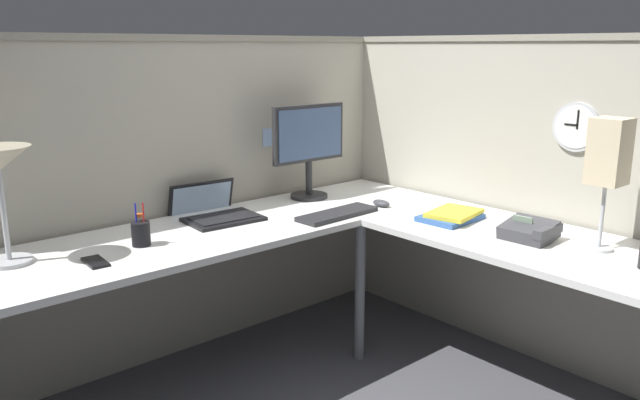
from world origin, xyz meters
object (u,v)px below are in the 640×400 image
wall_clock (577,127)px  pen_cup (141,233)px  keyboard (337,214)px  laptop (214,212)px  office_phone (530,231)px  monitor (309,144)px  desk_lamp_paper (609,155)px  cell_phone (95,262)px  computer_mouse (381,203)px  book_stack (452,216)px

wall_clock → pen_cup: bearing=148.8°
keyboard → pen_cup: bearing=165.6°
laptop → wall_clock: wall_clock is taller
office_phone → laptop: bearing=123.8°
laptop → pen_cup: size_ratio=2.24×
monitor → wall_clock: 1.31m
laptop → keyboard: 0.60m
wall_clock → laptop: bearing=134.7°
desk_lamp_paper → cell_phone: bearing=143.6°
laptop → computer_mouse: size_ratio=3.87×
desk_lamp_paper → laptop: bearing=121.6°
pen_cup → desk_lamp_paper: 1.89m
computer_mouse → cell_phone: (-1.44, 0.11, -0.01)m
computer_mouse → desk_lamp_paper: 1.13m
laptop → keyboard: bearing=-40.7°
pen_cup → cell_phone: pen_cup is taller
pen_cup → desk_lamp_paper: desk_lamp_paper is taller
keyboard → computer_mouse: size_ratio=4.13×
keyboard → wall_clock: (0.72, -0.79, 0.44)m
desk_lamp_paper → pen_cup: bearing=137.2°
computer_mouse → office_phone: 0.81m
keyboard → office_phone: office_phone is taller
monitor → computer_mouse: monitor is taller
computer_mouse → book_stack: book_stack is taller
laptop → desk_lamp_paper: bearing=-58.4°
keyboard → computer_mouse: bearing=-4.0°
monitor → book_stack: size_ratio=1.63×
computer_mouse → book_stack: bearing=-81.1°
laptop → desk_lamp_paper: size_ratio=0.76×
computer_mouse → wall_clock: size_ratio=0.47×
monitor → keyboard: bearing=-110.6°
keyboard → desk_lamp_paper: (0.45, -1.07, 0.37)m
monitor → laptop: 0.65m
computer_mouse → wall_clock: 0.99m
computer_mouse → monitor: bearing=111.9°
book_stack → monitor: bearing=105.5°
pen_cup → book_stack: (1.28, -0.60, -0.03)m
pen_cup → book_stack: 1.41m
laptop → computer_mouse: bearing=-27.9°
monitor → book_stack: monitor is taller
pen_cup → laptop: bearing=22.6°
monitor → wall_clock: wall_clock is taller
laptop → keyboard: (0.45, -0.39, -0.01)m
desk_lamp_paper → keyboard: bearing=112.7°
computer_mouse → wall_clock: wall_clock is taller
book_stack → wall_clock: 0.68m
monitor → desk_lamp_paper: bearing=-78.1°
computer_mouse → desk_lamp_paper: desk_lamp_paper is taller
book_stack → cell_phone: bearing=161.2°
office_phone → book_stack: (0.00, 0.41, -0.02)m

